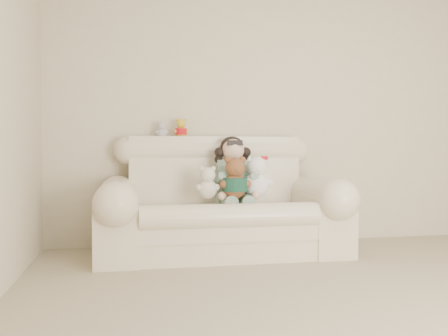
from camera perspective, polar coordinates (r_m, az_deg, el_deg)
floor at (r=2.73m, az=23.67°, el=-17.28°), size 5.00×5.00×0.00m
wall_back at (r=4.86m, az=6.82°, el=6.79°), size 4.50×0.00×4.50m
sofa at (r=4.20m, az=-0.26°, el=-3.16°), size 2.10×0.95×1.03m
seated_child at (r=4.29m, az=1.05°, el=-0.21°), size 0.37×0.45×0.61m
brown_teddy at (r=4.04m, az=1.29°, el=-0.67°), size 0.32×0.28×0.41m
white_cat at (r=4.16m, az=3.83°, el=-0.52°), size 0.30×0.25×0.42m
cream_teddy at (r=4.02m, az=-1.93°, el=-1.34°), size 0.21×0.17×0.32m
yellow_mini_bear at (r=4.50m, az=-5.03°, el=4.84°), size 0.16×0.14×0.21m
grey_mini_plush at (r=4.49m, az=-7.28°, el=4.64°), size 0.14×0.12×0.18m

